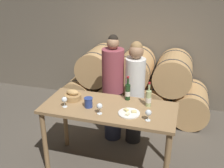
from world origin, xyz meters
TOP-DOWN VIEW (x-y plane):
  - ground_plane at (0.00, 0.00)m, footprint 10.00×10.00m
  - stone_wall_back at (0.00, 2.17)m, footprint 10.00×0.12m
  - barrel_stack at (0.00, 1.62)m, footprint 2.70×0.86m
  - tasting_table at (0.00, 0.00)m, footprint 1.68×0.72m
  - person_left at (-0.15, 0.70)m, footprint 0.33×0.33m
  - person_right at (0.19, 0.70)m, footprint 0.29×0.29m
  - wine_bottle_red at (0.18, 0.26)m, footprint 0.07×0.07m
  - wine_bottle_white at (0.47, 0.16)m, footprint 0.07×0.07m
  - blue_crock at (-0.24, -0.08)m, footprint 0.11×0.11m
  - bread_basket at (-0.51, 0.06)m, footprint 0.22×0.22m
  - cheese_plate at (0.28, -0.10)m, footprint 0.26×0.26m
  - wine_glass_far_left at (-0.53, -0.15)m, footprint 0.07×0.07m
  - wine_glass_left at (-0.05, -0.20)m, footprint 0.07×0.07m
  - wine_glass_center at (0.52, -0.19)m, footprint 0.07×0.07m

SIDE VIEW (x-z plane):
  - ground_plane at x=0.00m, z-range 0.00..0.00m
  - barrel_stack at x=0.00m, z-range -0.05..1.17m
  - tasting_table at x=0.00m, z-range 0.34..1.28m
  - person_right at x=0.19m, z-range 0.04..1.65m
  - person_left at x=-0.15m, z-range 0.02..1.71m
  - cheese_plate at x=0.28m, z-range 0.93..0.97m
  - bread_basket at x=-0.51m, z-range 0.92..1.06m
  - blue_crock at x=-0.24m, z-range 0.95..1.07m
  - wine_glass_far_left at x=-0.53m, z-range 0.97..1.10m
  - wine_glass_left at x=-0.05m, z-range 0.97..1.10m
  - wine_glass_center at x=0.52m, z-range 0.97..1.10m
  - wine_bottle_white at x=0.47m, z-range 0.89..1.21m
  - wine_bottle_red at x=0.18m, z-range 0.89..1.22m
  - stone_wall_back at x=0.00m, z-range 0.00..3.20m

